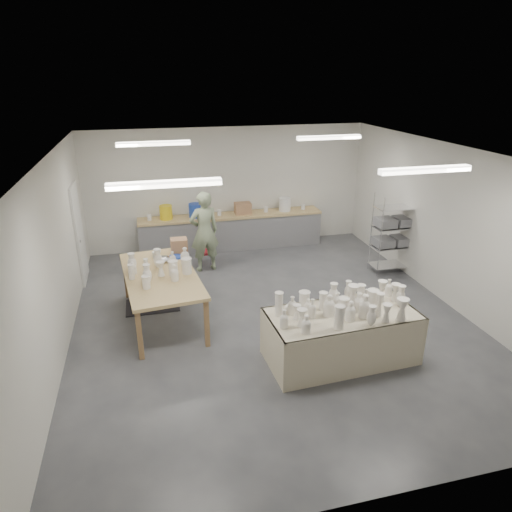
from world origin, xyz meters
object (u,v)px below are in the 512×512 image
object	(u,v)px
potter	(204,232)
red_stool	(204,253)
drying_table	(342,333)
work_table	(162,271)

from	to	relation	value
potter	red_stool	world-z (taller)	potter
potter	drying_table	bearing A→B (deg)	100.55
drying_table	work_table	world-z (taller)	work_table
drying_table	potter	world-z (taller)	potter
work_table	red_stool	bearing A→B (deg)	59.23
potter	work_table	bearing A→B (deg)	51.46
red_stool	potter	bearing A→B (deg)	-90.00
work_table	potter	distance (m)	2.22
drying_table	red_stool	distance (m)	4.54
potter	red_stool	xyz separation A→B (m)	(0.00, 0.27, -0.60)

